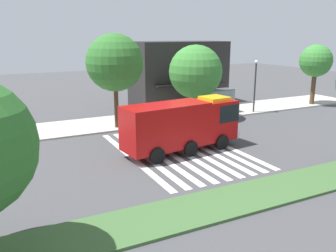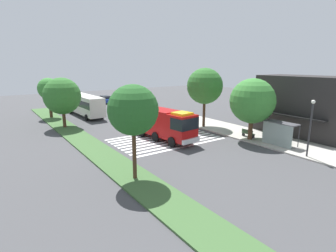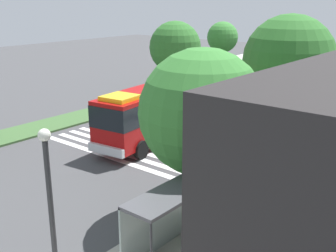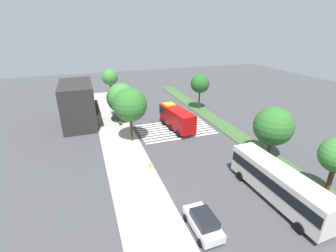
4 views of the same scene
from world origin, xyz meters
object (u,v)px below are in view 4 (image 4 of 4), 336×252
fire_hydrant (150,166)px  median_tree_west (273,126)px  street_lamp (118,94)px  median_tree_center (200,84)px  fire_truck (176,117)px  parked_car_mid (203,222)px  transit_bus (278,182)px  sidewalk_tree_west (121,98)px  sidewalk_tree_far_west (130,105)px  bench_near_shelter (120,121)px  sidewalk_tree_center (110,78)px  bus_stop_shelter (116,108)px

fire_hydrant → median_tree_west: bearing=-98.5°
street_lamp → fire_hydrant: bearing=-179.8°
median_tree_west → median_tree_center: (20.77, 0.00, 0.98)m
fire_truck → parked_car_mid: (-21.32, 5.81, -1.14)m
transit_bus → fire_hydrant: size_ratio=16.60×
street_lamp → sidewalk_tree_west: 7.09m
street_lamp → sidewalk_tree_far_west: size_ratio=0.67×
bench_near_shelter → median_tree_center: size_ratio=0.22×
median_tree_west → fire_hydrant: (2.34, 15.65, -3.95)m
sidewalk_tree_west → fire_truck: bearing=-125.2°
bench_near_shelter → median_tree_center: bearing=-80.5°
fire_truck → sidewalk_tree_far_west: sidewalk_tree_far_west is taller
bench_near_shelter → sidewalk_tree_center: (16.77, -0.61, 4.50)m
bench_near_shelter → street_lamp: (7.75, -1.01, 2.78)m
street_lamp → sidewalk_tree_far_west: bearing=178.5°
sidewalk_tree_center → fire_truck: bearing=-159.7°
street_lamp → median_tree_center: bearing=-107.4°
fire_truck → fire_hydrant: size_ratio=12.79×
bus_stop_shelter → median_tree_center: (-1.18, -16.78, 3.53)m
bench_near_shelter → street_lamp: 8.29m
parked_car_mid → fire_hydrant: parked_car_mid is taller
bench_near_shelter → street_lamp: street_lamp is taller
bus_stop_shelter → street_lamp: (3.75, -1.03, 1.49)m
sidewalk_tree_far_west → sidewalk_tree_center: (23.96, 0.00, -0.66)m
parked_car_mid → median_tree_west: bearing=-59.8°
fire_truck → sidewalk_tree_far_west: size_ratio=1.11×
sidewalk_tree_west → sidewalk_tree_center: size_ratio=1.03×
median_tree_west → bus_stop_shelter: bearing=37.4°
fire_truck → bus_stop_shelter: fire_truck is taller
parked_car_mid → sidewalk_tree_west: (26.97, 2.20, 3.71)m
parked_car_mid → median_tree_center: size_ratio=0.60×
bus_stop_shelter → median_tree_west: 27.75m
fire_truck → bench_near_shelter: size_ratio=5.60×
transit_bus → street_lamp: street_lamp is taller
transit_bus → fire_hydrant: transit_bus is taller
parked_car_mid → bench_near_shelter: bearing=5.7°
sidewalk_tree_center → sidewalk_tree_west: bearing=-180.0°
parked_car_mid → sidewalk_tree_west: 27.32m
sidewalk_tree_west → fire_hydrant: bearing=-178.3°
street_lamp → sidewalk_tree_west: bearing=176.7°
median_tree_center → fire_hydrant: size_ratio=10.26×
sidewalk_tree_center → street_lamp: bearing=-177.5°
fire_truck → sidewalk_tree_center: size_ratio=1.31×
sidewalk_tree_center → fire_hydrant: size_ratio=9.78×
median_tree_center → fire_hydrant: (-18.43, 15.65, -4.93)m
sidewalk_tree_west → bench_near_shelter: bearing=141.9°
fire_truck → bench_near_shelter: bearing=54.1°
fire_truck → street_lamp: bearing=24.6°
sidewalk_tree_center → fire_hydrant: 32.70m
fire_truck → sidewalk_tree_far_west: bearing=99.7°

